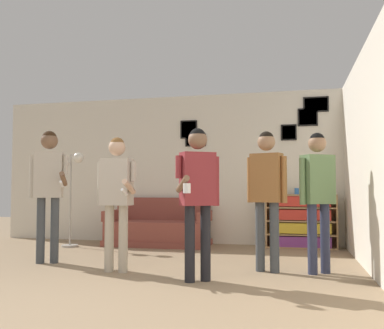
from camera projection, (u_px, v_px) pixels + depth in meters
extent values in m
plane|color=#937A5B|center=(60.00, 317.00, 3.28)|extent=(20.00, 20.00, 0.00)
cube|color=silver|center=(194.00, 169.00, 7.83)|extent=(7.60, 0.06, 2.70)
cube|color=black|center=(316.00, 104.00, 7.36)|extent=(0.42, 0.02, 0.26)
cube|color=gray|center=(316.00, 104.00, 7.35)|extent=(0.38, 0.01, 0.22)
cube|color=black|center=(289.00, 132.00, 7.44)|extent=(0.27, 0.02, 0.28)
cube|color=gray|center=(289.00, 132.00, 7.43)|extent=(0.22, 0.01, 0.23)
cube|color=black|center=(196.00, 140.00, 7.81)|extent=(0.38, 0.02, 0.23)
cube|color=gray|center=(196.00, 140.00, 7.81)|extent=(0.34, 0.01, 0.19)
cube|color=black|center=(308.00, 117.00, 7.38)|extent=(0.33, 0.02, 0.31)
cube|color=#B2B2BC|center=(308.00, 117.00, 7.37)|extent=(0.29, 0.01, 0.26)
cube|color=black|center=(189.00, 129.00, 7.86)|extent=(0.31, 0.02, 0.33)
cube|color=gray|center=(189.00, 129.00, 7.85)|extent=(0.27, 0.01, 0.29)
cube|color=silver|center=(370.00, 158.00, 4.98)|extent=(0.06, 6.98, 2.70)
cube|color=brown|center=(158.00, 243.00, 7.43)|extent=(1.80, 0.80, 0.10)
cube|color=brown|center=(158.00, 230.00, 7.44)|extent=(1.74, 0.74, 0.32)
cube|color=brown|center=(163.00, 209.00, 7.78)|extent=(1.74, 0.14, 0.40)
cube|color=brown|center=(113.00, 215.00, 7.65)|extent=(0.12, 0.74, 0.18)
cube|color=brown|center=(205.00, 217.00, 7.26)|extent=(0.12, 0.74, 0.18)
cube|color=#A87F51|center=(267.00, 220.00, 7.27)|extent=(0.02, 0.30, 0.89)
cube|color=#A87F51|center=(336.00, 222.00, 7.01)|extent=(0.02, 0.30, 0.89)
cube|color=#A87F51|center=(301.00, 220.00, 7.28)|extent=(1.16, 0.01, 0.89)
cube|color=#A87F51|center=(301.00, 247.00, 7.12)|extent=(1.11, 0.30, 0.02)
cube|color=#A87F51|center=(300.00, 195.00, 7.16)|extent=(1.11, 0.30, 0.02)
cube|color=#A87F51|center=(301.00, 234.00, 7.13)|extent=(1.11, 0.30, 0.02)
cube|color=#A87F51|center=(301.00, 221.00, 7.14)|extent=(1.11, 0.30, 0.02)
cube|color=#A87F51|center=(301.00, 208.00, 7.15)|extent=(1.11, 0.30, 0.02)
cube|color=#7F3889|center=(301.00, 241.00, 7.11)|extent=(0.95, 0.26, 0.17)
cube|color=gold|center=(301.00, 228.00, 7.12)|extent=(0.95, 0.26, 0.17)
cube|color=red|center=(301.00, 215.00, 7.14)|extent=(0.95, 0.26, 0.17)
cube|color=red|center=(301.00, 201.00, 7.15)|extent=(0.95, 0.26, 0.17)
cylinder|color=#ADA89E|center=(70.00, 246.00, 7.27)|extent=(0.28, 0.28, 0.03)
cylinder|color=#ADA89E|center=(70.00, 199.00, 7.31)|extent=(0.03, 0.03, 1.54)
cylinder|color=#ADA89E|center=(75.00, 156.00, 7.34)|extent=(0.02, 0.16, 0.02)
sphere|color=white|center=(79.00, 158.00, 7.32)|extent=(0.18, 0.18, 0.18)
cylinder|color=#ADA89E|center=(67.00, 162.00, 7.36)|extent=(0.02, 0.16, 0.02)
sphere|color=white|center=(64.00, 164.00, 7.38)|extent=(0.18, 0.18, 0.18)
cylinder|color=#3D4247|center=(41.00, 230.00, 5.68)|extent=(0.11, 0.11, 0.87)
cylinder|color=#3D4247|center=(55.00, 230.00, 5.70)|extent=(0.11, 0.11, 0.87)
cube|color=#BCB2A3|center=(49.00, 175.00, 5.73)|extent=(0.41, 0.31, 0.62)
sphere|color=brown|center=(49.00, 141.00, 5.76)|extent=(0.22, 0.22, 0.22)
sphere|color=#382314|center=(49.00, 138.00, 5.76)|extent=(0.19, 0.19, 0.19)
cylinder|color=#BCB2A3|center=(65.00, 165.00, 5.77)|extent=(0.07, 0.07, 0.26)
cylinder|color=brown|center=(63.00, 179.00, 5.61)|extent=(0.17, 0.32, 0.19)
cylinder|color=white|center=(61.00, 184.00, 5.47)|extent=(0.08, 0.14, 0.09)
cylinder|color=#BCB2A3|center=(32.00, 176.00, 5.70)|extent=(0.07, 0.07, 0.58)
cylinder|color=#B7AD99|center=(109.00, 238.00, 5.10)|extent=(0.11, 0.11, 0.79)
cylinder|color=#B7AD99|center=(123.00, 239.00, 5.06)|extent=(0.11, 0.11, 0.79)
cube|color=#BCB2A3|center=(117.00, 182.00, 5.12)|extent=(0.37, 0.21, 0.56)
sphere|color=#D1A889|center=(117.00, 147.00, 5.14)|extent=(0.20, 0.20, 0.20)
sphere|color=brown|center=(117.00, 144.00, 5.14)|extent=(0.17, 0.17, 0.17)
cylinder|color=#BCB2A3|center=(133.00, 172.00, 5.07)|extent=(0.07, 0.07, 0.24)
cylinder|color=#D1A889|center=(129.00, 187.00, 4.93)|extent=(0.07, 0.29, 0.18)
cylinder|color=white|center=(124.00, 192.00, 4.80)|extent=(0.04, 0.14, 0.09)
cylinder|color=#BCB2A3|center=(100.00, 184.00, 5.17)|extent=(0.07, 0.07, 0.53)
cylinder|color=black|center=(190.00, 244.00, 4.54)|extent=(0.11, 0.11, 0.81)
cylinder|color=black|center=(206.00, 243.00, 4.60)|extent=(0.11, 0.11, 0.81)
cube|color=maroon|center=(198.00, 179.00, 4.61)|extent=(0.41, 0.36, 0.57)
sphere|color=brown|center=(198.00, 140.00, 4.63)|extent=(0.21, 0.21, 0.21)
sphere|color=black|center=(198.00, 136.00, 4.63)|extent=(0.18, 0.18, 0.18)
cylinder|color=maroon|center=(216.00, 181.00, 4.68)|extent=(0.07, 0.07, 0.54)
cylinder|color=maroon|center=(179.00, 167.00, 4.54)|extent=(0.07, 0.07, 0.24)
cylinder|color=brown|center=(183.00, 184.00, 4.41)|extent=(0.21, 0.28, 0.18)
cylinder|color=white|center=(187.00, 188.00, 4.28)|extent=(0.08, 0.08, 0.10)
cylinder|color=#3D4247|center=(260.00, 236.00, 5.14)|extent=(0.11, 0.11, 0.83)
cylinder|color=#3D4247|center=(274.00, 237.00, 5.05)|extent=(0.11, 0.11, 0.83)
cube|color=#936033|center=(267.00, 178.00, 5.14)|extent=(0.40, 0.30, 0.59)
sphere|color=#997051|center=(266.00, 142.00, 5.16)|extent=(0.21, 0.21, 0.21)
sphere|color=black|center=(266.00, 139.00, 5.16)|extent=(0.18, 0.18, 0.18)
cylinder|color=#936033|center=(284.00, 180.00, 5.03)|extent=(0.07, 0.07, 0.55)
cylinder|color=#936033|center=(250.00, 180.00, 5.24)|extent=(0.07, 0.07, 0.55)
cylinder|color=#2D334C|center=(312.00, 239.00, 4.95)|extent=(0.11, 0.11, 0.81)
cylinder|color=#2D334C|center=(325.00, 238.00, 5.02)|extent=(0.11, 0.11, 0.81)
cube|color=#5B7A4C|center=(318.00, 179.00, 5.02)|extent=(0.41, 0.37, 0.57)
sphere|color=#997051|center=(317.00, 143.00, 5.05)|extent=(0.21, 0.21, 0.21)
sphere|color=black|center=(317.00, 140.00, 5.05)|extent=(0.18, 0.18, 0.18)
cylinder|color=#5B7A4C|center=(333.00, 181.00, 5.10)|extent=(0.07, 0.07, 0.54)
cylinder|color=#5B7A4C|center=(302.00, 181.00, 4.94)|extent=(0.07, 0.07, 0.54)
cylinder|color=blue|center=(297.00, 191.00, 7.18)|extent=(0.07, 0.07, 0.11)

